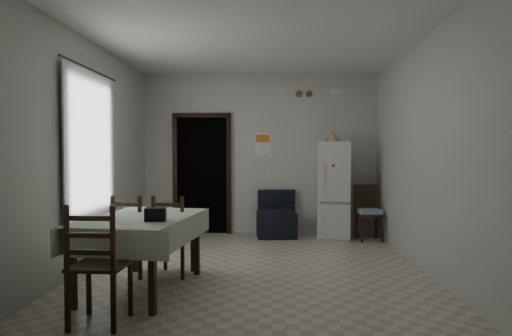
{
  "coord_description": "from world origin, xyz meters",
  "views": [
    {
      "loc": [
        0.25,
        -5.48,
        1.46
      ],
      "look_at": [
        0.0,
        0.5,
        1.25
      ],
      "focal_mm": 30.0,
      "sensor_mm": 36.0,
      "label": 1
    }
  ],
  "objects_px": {
    "dining_chair_far_right": "(173,235)",
    "dining_chair_near_head": "(100,263)",
    "corner_chair": "(369,213)",
    "fridge": "(333,190)",
    "dining_table": "(142,253)",
    "navy_seat": "(276,214)",
    "dining_chair_far_left": "(134,235)"
  },
  "relations": [
    {
      "from": "dining_chair_far_right",
      "to": "dining_chair_near_head",
      "type": "height_order",
      "value": "dining_chair_near_head"
    },
    {
      "from": "corner_chair",
      "to": "fridge",
      "type": "bearing_deg",
      "value": 152.45
    },
    {
      "from": "corner_chair",
      "to": "dining_table",
      "type": "bearing_deg",
      "value": -142.56
    },
    {
      "from": "navy_seat",
      "to": "corner_chair",
      "type": "height_order",
      "value": "corner_chair"
    },
    {
      "from": "navy_seat",
      "to": "dining_table",
      "type": "xyz_separation_m",
      "value": [
        -1.44,
        -2.95,
        -0.01
      ]
    },
    {
      "from": "fridge",
      "to": "dining_chair_near_head",
      "type": "xyz_separation_m",
      "value": [
        -2.51,
        -3.86,
        -0.31
      ]
    },
    {
      "from": "dining_table",
      "to": "dining_chair_near_head",
      "type": "bearing_deg",
      "value": -87.82
    },
    {
      "from": "dining_table",
      "to": "dining_chair_near_head",
      "type": "relative_size",
      "value": 1.45
    },
    {
      "from": "corner_chair",
      "to": "dining_chair_far_right",
      "type": "height_order",
      "value": "dining_chair_far_right"
    },
    {
      "from": "corner_chair",
      "to": "dining_chair_far_right",
      "type": "xyz_separation_m",
      "value": [
        -2.8,
        -2.13,
        0.02
      ]
    },
    {
      "from": "navy_seat",
      "to": "dining_chair_far_left",
      "type": "relative_size",
      "value": 0.83
    },
    {
      "from": "dining_chair_far_right",
      "to": "dining_chair_near_head",
      "type": "relative_size",
      "value": 0.92
    },
    {
      "from": "navy_seat",
      "to": "dining_chair_far_left",
      "type": "bearing_deg",
      "value": -131.48
    },
    {
      "from": "fridge",
      "to": "corner_chair",
      "type": "bearing_deg",
      "value": -16.04
    },
    {
      "from": "corner_chair",
      "to": "navy_seat",
      "type": "bearing_deg",
      "value": 166.49
    },
    {
      "from": "navy_seat",
      "to": "corner_chair",
      "type": "relative_size",
      "value": 0.87
    },
    {
      "from": "dining_table",
      "to": "dining_chair_far_right",
      "type": "xyz_separation_m",
      "value": [
        0.2,
        0.59,
        0.09
      ]
    },
    {
      "from": "corner_chair",
      "to": "dining_chair_near_head",
      "type": "relative_size",
      "value": 0.88
    },
    {
      "from": "fridge",
      "to": "dining_chair_far_right",
      "type": "relative_size",
      "value": 1.72
    },
    {
      "from": "navy_seat",
      "to": "corner_chair",
      "type": "distance_m",
      "value": 1.57
    },
    {
      "from": "dining_chair_near_head",
      "to": "navy_seat",
      "type": "bearing_deg",
      "value": -110.35
    },
    {
      "from": "dining_chair_near_head",
      "to": "corner_chair",
      "type": "bearing_deg",
      "value": -129.12
    },
    {
      "from": "navy_seat",
      "to": "dining_table",
      "type": "distance_m",
      "value": 3.29
    },
    {
      "from": "fridge",
      "to": "corner_chair",
      "type": "xyz_separation_m",
      "value": [
        0.57,
        -0.24,
        -0.37
      ]
    },
    {
      "from": "dining_table",
      "to": "navy_seat",
      "type": "bearing_deg",
      "value": 71.34
    },
    {
      "from": "corner_chair",
      "to": "dining_chair_near_head",
      "type": "bearing_deg",
      "value": -135.1
    },
    {
      "from": "dining_table",
      "to": "dining_chair_far_left",
      "type": "distance_m",
      "value": 0.65
    },
    {
      "from": "navy_seat",
      "to": "dining_chair_near_head",
      "type": "distance_m",
      "value": 4.15
    },
    {
      "from": "fridge",
      "to": "dining_chair_near_head",
      "type": "relative_size",
      "value": 1.59
    },
    {
      "from": "fridge",
      "to": "dining_table",
      "type": "distance_m",
      "value": 3.84
    },
    {
      "from": "corner_chair",
      "to": "dining_table",
      "type": "relative_size",
      "value": 0.61
    },
    {
      "from": "fridge",
      "to": "dining_chair_far_right",
      "type": "bearing_deg",
      "value": -126.54
    }
  ]
}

